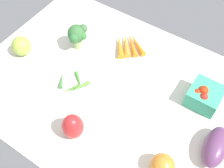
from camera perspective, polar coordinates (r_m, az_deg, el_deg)
The scene contains 9 objects.
tablecloth at distance 104.07cm, azimuth -0.00°, elevation -0.96°, with size 104.00×76.00×2.00cm, color silver.
bell_pepper_red at distance 90.12cm, azimuth -8.40°, elevation -8.58°, with size 7.13×7.13×10.27cm, color red.
berry_basket at distance 101.94cm, azimuth 18.67°, elevation -2.31°, with size 10.99×10.99×8.38cm.
broccoli_head at distance 111.84cm, azimuth -7.29°, elevation 10.08°, with size 8.15×8.80×11.23cm.
okra_pile at distance 104.12cm, azimuth -8.24°, elevation -0.04°, with size 12.66×11.77×1.75cm.
carrot_bunch at distance 115.60cm, azimuth 3.26°, elevation 8.22°, with size 16.27×16.03×2.97cm.
heirloom_tomato_orange at distance 86.85cm, azimuth 10.48°, elevation -16.38°, with size 7.57×7.57×7.57cm, color orange.
heirloom_tomato_green at distance 117.05cm, azimuth -18.34°, elevation 7.51°, with size 7.89×7.89×7.89cm, color #96B043.
eggplant at distance 93.61cm, azimuth 20.76°, elevation -12.10°, with size 14.80×7.28×7.28cm, color #623761.
Camera 1 is at (-32.63, 49.21, 86.70)cm, focal length 43.90 mm.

